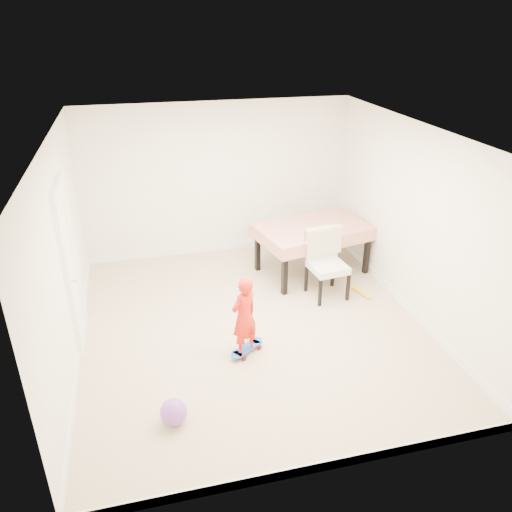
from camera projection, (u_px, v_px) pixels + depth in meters
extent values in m
plane|color=tan|center=(252.00, 326.00, 6.80)|extent=(5.00, 5.00, 0.00)
cube|color=white|center=(252.00, 136.00, 5.67)|extent=(4.50, 5.00, 0.04)
cube|color=silver|center=(217.00, 180.00, 8.39)|extent=(4.50, 0.04, 2.60)
cube|color=silver|center=(324.00, 358.00, 4.07)|extent=(4.50, 0.04, 2.60)
cube|color=silver|center=(64.00, 258.00, 5.74)|extent=(0.04, 5.00, 2.60)
cube|color=silver|center=(413.00, 222.00, 6.72)|extent=(0.04, 5.00, 2.60)
cube|color=white|center=(71.00, 267.00, 6.13)|extent=(0.11, 0.94, 2.11)
cube|color=white|center=(220.00, 247.00, 8.94)|extent=(4.50, 0.02, 0.12)
cube|color=white|center=(316.00, 467.00, 4.60)|extent=(4.50, 0.02, 0.12)
cube|color=white|center=(80.00, 346.00, 6.29)|extent=(0.02, 5.00, 0.12)
cube|color=white|center=(402.00, 301.00, 7.26)|extent=(0.02, 5.00, 0.12)
imported|color=red|center=(244.00, 319.00, 6.01)|extent=(0.45, 0.41, 1.04)
sphere|color=purple|center=(174.00, 412.00, 5.13)|extent=(0.28, 0.28, 0.28)
cylinder|color=yellow|center=(361.00, 292.00, 7.54)|extent=(0.17, 0.40, 0.06)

